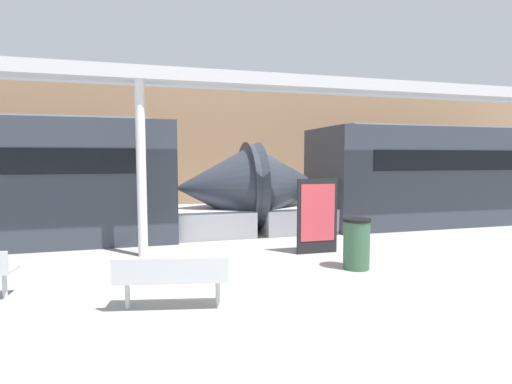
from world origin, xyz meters
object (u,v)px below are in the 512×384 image
(train_left, at_px, (454,177))
(trash_bin, at_px, (356,244))
(poster_board, at_px, (317,216))
(bench_near, at_px, (172,276))
(support_column_near, at_px, (141,170))

(train_left, xyz_separation_m, trash_bin, (-6.33, -4.57, -1.01))
(poster_board, bearing_deg, trash_bin, -81.47)
(bench_near, xyz_separation_m, trash_bin, (3.61, 1.19, 0.02))
(train_left, distance_m, poster_board, 7.30)
(train_left, xyz_separation_m, support_column_near, (-10.35, -2.40, 0.39))
(train_left, distance_m, bench_near, 11.53)
(poster_board, xyz_separation_m, support_column_near, (-3.81, 0.78, 1.04))
(support_column_near, bearing_deg, train_left, 13.04)
(train_left, height_order, bench_near, train_left)
(bench_near, relative_size, support_column_near, 0.44)
(train_left, relative_size, support_column_near, 3.86)
(trash_bin, xyz_separation_m, support_column_near, (-4.02, 2.17, 1.40))
(support_column_near, bearing_deg, poster_board, -11.62)
(trash_bin, bearing_deg, train_left, 35.86)
(train_left, relative_size, poster_board, 8.64)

